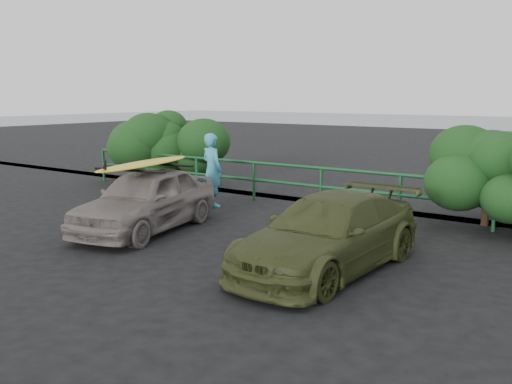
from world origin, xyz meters
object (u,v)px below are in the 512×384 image
guardrail (286,184)px  sedan (146,200)px  man (212,170)px  olive_vehicle (328,234)px  surfboard (145,164)px

guardrail → sedan: size_ratio=3.72×
sedan → man: (-0.59, 2.79, 0.27)m
guardrail → olive_vehicle: bearing=-50.4°
guardrail → surfboard: surfboard is taller
guardrail → man: size_ratio=7.68×
man → guardrail: bearing=-124.1°
guardrail → surfboard: (-0.80, -4.03, 0.86)m
guardrail → olive_vehicle: size_ratio=3.45×
surfboard → guardrail: bearing=66.6°
olive_vehicle → surfboard: (-4.30, 0.20, 0.79)m
surfboard → olive_vehicle: bearing=-14.8°
guardrail → olive_vehicle: olive_vehicle is taller
guardrail → sedan: bearing=-101.2°
sedan → surfboard: 0.74m
man → olive_vehicle: bearing=162.5°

